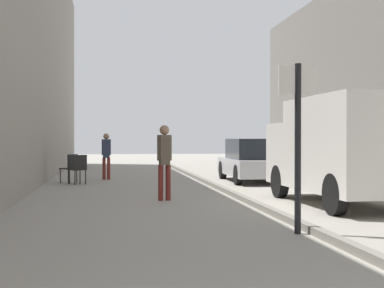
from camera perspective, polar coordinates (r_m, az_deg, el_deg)
ground_plane at (r=14.21m, az=-2.06°, el=-5.34°), size 80.00×80.00×0.00m
kerb_strip at (r=14.45m, az=4.20°, el=-5.00°), size 0.16×40.00×0.12m
pedestrian_main_foreground at (r=13.45m, az=-2.76°, el=-1.30°), size 0.35×0.23×1.77m
pedestrian_mid_block at (r=20.56m, az=-8.53°, el=-0.87°), size 0.32×0.21×1.64m
delivery_van at (r=12.92m, az=14.74°, el=-0.37°), size 2.03×4.90×2.33m
parked_car at (r=19.50m, az=6.16°, el=-1.64°), size 1.93×4.24×1.45m
street_sign_post at (r=8.87m, az=10.50°, el=1.12°), size 0.60×0.10×2.60m
cafe_chair_near_window at (r=18.52m, az=-11.21°, el=-2.28°), size 0.60×0.60×0.94m
cafe_chair_by_doorway at (r=19.18m, az=-12.02°, el=-2.19°), size 0.62×0.62×0.94m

